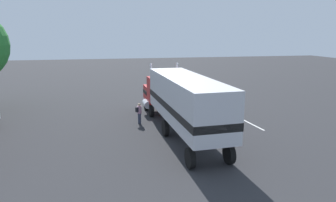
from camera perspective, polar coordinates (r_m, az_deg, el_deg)
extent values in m
plane|color=#2D2D30|center=(26.62, -1.08, -2.24)|extent=(120.00, 120.00, 0.00)
cube|color=silver|center=(22.82, 10.11, -4.99)|extent=(4.40, 0.48, 0.01)
cube|color=silver|center=(24.64, 14.87, -3.89)|extent=(4.40, 0.57, 0.01)
cube|color=#B21919|center=(27.14, -1.80, 1.73)|extent=(1.91, 2.58, 1.20)
cube|color=#B21919|center=(25.51, -1.01, 2.17)|extent=(1.51, 2.56, 2.20)
cube|color=silver|center=(28.04, -2.22, 2.08)|extent=(0.17, 2.10, 1.08)
cube|color=black|center=(27.13, -1.80, 1.85)|extent=(1.91, 2.62, 0.36)
cylinder|color=silver|center=(24.65, -3.20, 3.19)|extent=(0.18, 0.18, 3.40)
cylinder|color=silver|center=(25.16, 1.72, 3.40)|extent=(0.18, 0.18, 3.40)
cube|color=silver|center=(19.41, 3.39, 0.45)|extent=(10.61, 3.07, 2.80)
cube|color=black|center=(19.50, 3.37, -0.76)|extent=(10.61, 3.11, 0.44)
cylinder|color=silver|center=(25.91, -4.01, -0.52)|extent=(1.33, 0.70, 0.64)
cylinder|color=black|center=(27.45, -4.16, -0.63)|extent=(1.11, 0.35, 1.10)
cylinder|color=black|center=(27.92, 0.28, -0.37)|extent=(1.11, 0.35, 1.10)
cylinder|color=black|center=(25.26, -3.21, -1.79)|extent=(1.11, 0.35, 1.10)
cylinder|color=black|center=(25.76, 1.59, -1.49)|extent=(1.11, 0.35, 1.10)
cylinder|color=black|center=(20.61, -0.47, -5.13)|extent=(1.11, 0.35, 1.10)
cylinder|color=black|center=(21.23, 5.31, -4.65)|extent=(1.11, 0.35, 1.10)
cylinder|color=black|center=(15.89, 4.22, -10.73)|extent=(1.11, 0.35, 1.10)
cylinder|color=black|center=(16.69, 11.50, -9.79)|extent=(1.11, 0.35, 1.10)
cylinder|color=#2D3347|center=(23.53, -5.50, -3.27)|extent=(0.18, 0.18, 0.82)
cylinder|color=#2D3347|center=(23.40, -5.35, -3.36)|extent=(0.18, 0.18, 0.82)
cylinder|color=#A5728C|center=(23.28, -5.46, -1.66)|extent=(0.34, 0.34, 0.58)
sphere|color=tan|center=(23.19, -5.48, -0.69)|extent=(0.23, 0.23, 0.23)
cube|color=black|center=(23.20, -5.91, -1.65)|extent=(0.30, 0.23, 0.36)
cylinder|color=black|center=(21.84, 9.07, -4.86)|extent=(0.59, 0.47, 0.66)
cylinder|color=black|center=(21.14, 12.39, -5.60)|extent=(0.59, 0.47, 0.66)
cube|color=maroon|center=(21.40, 10.74, -4.51)|extent=(1.03, 0.85, 0.36)
cylinder|color=silver|center=(21.66, 9.34, -3.78)|extent=(0.27, 0.22, 0.69)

